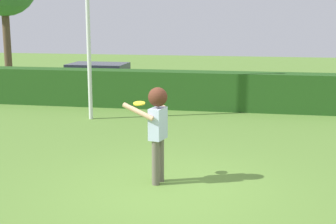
# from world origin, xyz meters

# --- Properties ---
(ground_plane) EXTENTS (60.00, 60.00, 0.00)m
(ground_plane) POSITION_xyz_m (0.00, 0.00, 0.00)
(ground_plane) COLOR olive
(person) EXTENTS (0.81, 0.55, 1.80)m
(person) POSITION_xyz_m (-0.26, 0.29, 1.16)
(person) COLOR #665F51
(person) RESTS_ON ground
(frisbee) EXTENTS (0.22, 0.22, 0.05)m
(frisbee) POSITION_xyz_m (-0.65, 0.51, 1.45)
(frisbee) COLOR yellow
(hedge_row) EXTENTS (23.80, 0.90, 1.25)m
(hedge_row) POSITION_xyz_m (0.00, 7.73, 0.62)
(hedge_row) COLOR #234F19
(hedge_row) RESTS_ON ground
(parked_car_blue) EXTENTS (4.20, 1.81, 1.25)m
(parked_car_blue) POSITION_xyz_m (-4.63, 9.85, 0.69)
(parked_car_blue) COLOR #263FA5
(parked_car_blue) RESTS_ON ground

